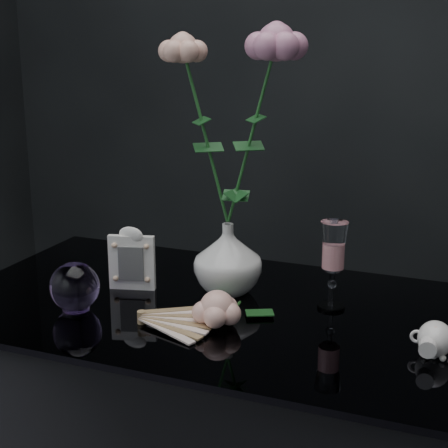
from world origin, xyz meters
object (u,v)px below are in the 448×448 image
at_px(vase, 228,258).
at_px(loose_rose, 217,308).
at_px(picture_frame, 132,258).
at_px(pearl_jar, 435,337).
at_px(paperweight, 75,287).
at_px(wine_glass, 333,266).

xyz_separation_m(vase, loose_rose, (0.04, -0.16, -0.04)).
relative_size(picture_frame, pearl_jar, 0.64).
relative_size(vase, picture_frame, 1.08).
xyz_separation_m(vase, paperweight, (-0.23, -0.19, -0.02)).
bearing_deg(pearl_jar, wine_glass, 142.87).
xyz_separation_m(picture_frame, pearl_jar, (0.59, -0.08, -0.04)).
bearing_deg(loose_rose, paperweight, -169.16).
xyz_separation_m(wine_glass, loose_rose, (-0.17, -0.15, -0.05)).
bearing_deg(picture_frame, wine_glass, -7.76).
height_order(picture_frame, loose_rose, picture_frame).
distance_m(vase, picture_frame, 0.19).
distance_m(vase, pearl_jar, 0.43).
bearing_deg(loose_rose, vase, 109.28).
xyz_separation_m(loose_rose, pearl_jar, (0.36, 0.03, -0.00)).
bearing_deg(loose_rose, wine_glass, 47.03).
xyz_separation_m(vase, wine_glass, (0.21, -0.00, 0.01)).
height_order(wine_glass, pearl_jar, wine_glass).
relative_size(vase, loose_rose, 0.74).
height_order(paperweight, pearl_jar, paperweight).
height_order(paperweight, loose_rose, paperweight).
bearing_deg(vase, paperweight, -140.18).
relative_size(wine_glass, pearl_jar, 0.82).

